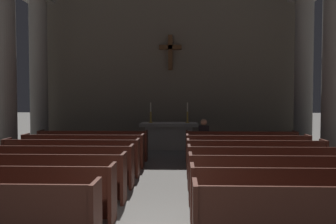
{
  "coord_description": "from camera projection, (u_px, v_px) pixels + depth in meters",
  "views": [
    {
      "loc": [
        0.46,
        -4.65,
        2.03
      ],
      "look_at": [
        0.0,
        8.24,
        1.47
      ],
      "focal_mm": 39.44,
      "sensor_mm": 36.0,
      "label": 1
    }
  ],
  "objects": [
    {
      "name": "pew_left_row_4",
      "position": [
        56.0,
        166.0,
        8.19
      ],
      "size": [
        3.42,
        0.5,
        0.95
      ],
      "color": "#4C2319",
      "rests_on": "ground"
    },
    {
      "name": "pew_right_row_5",
      "position": [
        256.0,
        158.0,
        9.17
      ],
      "size": [
        3.42,
        0.5,
        0.95
      ],
      "color": "#4C2319",
      "rests_on": "ground"
    },
    {
      "name": "pew_left_row_3",
      "position": [
        36.0,
        177.0,
        7.05
      ],
      "size": [
        3.42,
        0.5,
        0.95
      ],
      "color": "#4C2319",
      "rests_on": "ground"
    },
    {
      "name": "pew_right_row_2",
      "position": [
        300.0,
        196.0,
        5.74
      ],
      "size": [
        3.42,
        0.5,
        0.95
      ],
      "color": "#4C2319",
      "rests_on": "ground"
    },
    {
      "name": "pew_left_row_7",
      "position": [
        93.0,
        145.0,
        11.62
      ],
      "size": [
        3.42,
        0.5,
        0.95
      ],
      "color": "#4C2319",
      "rests_on": "ground"
    },
    {
      "name": "apse_with_cross",
      "position": [
        171.0,
        61.0,
        15.86
      ],
      "size": [
        11.54,
        0.43,
        7.04
      ],
      "color": "#706656",
      "rests_on": "ground"
    },
    {
      "name": "pew_left_row_2",
      "position": [
        8.0,
        193.0,
        5.91
      ],
      "size": [
        3.42,
        0.5,
        0.95
      ],
      "color": "#4C2319",
      "rests_on": "ground"
    },
    {
      "name": "column_right_third",
      "position": [
        334.0,
        69.0,
        11.48
      ],
      "size": [
        1.05,
        1.05,
        5.93
      ],
      "color": "gray",
      "rests_on": "ground"
    },
    {
      "name": "candlestick_right",
      "position": [
        187.0,
        116.0,
        14.01
      ],
      "size": [
        0.16,
        0.16,
        0.77
      ],
      "color": "#B79338",
      "rests_on": "altar"
    },
    {
      "name": "pew_right_row_3",
      "position": [
        280.0,
        179.0,
        6.89
      ],
      "size": [
        3.42,
        0.5,
        0.95
      ],
      "color": "#4C2319",
      "rests_on": "ground"
    },
    {
      "name": "candlestick_left",
      "position": [
        151.0,
        116.0,
        14.06
      ],
      "size": [
        0.16,
        0.16,
        0.77
      ],
      "color": "#B79338",
      "rests_on": "altar"
    },
    {
      "name": "column_right_fourth",
      "position": [
        304.0,
        74.0,
        14.29
      ],
      "size": [
        1.05,
        1.05,
        5.93
      ],
      "color": "gray",
      "rests_on": "ground"
    },
    {
      "name": "pew_right_row_4",
      "position": [
        266.0,
        167.0,
        8.03
      ],
      "size": [
        3.42,
        0.5,
        0.95
      ],
      "color": "#4C2319",
      "rests_on": "ground"
    },
    {
      "name": "lone_worshipper",
      "position": [
        204.0,
        139.0,
        11.53
      ],
      "size": [
        0.32,
        0.43,
        1.32
      ],
      "color": "#26262B",
      "rests_on": "ground"
    },
    {
      "name": "pew_left_row_6",
      "position": [
        84.0,
        151.0,
        10.48
      ],
      "size": [
        3.42,
        0.5,
        0.95
      ],
      "color": "#4C2319",
      "rests_on": "ground"
    },
    {
      "name": "pew_right_row_7",
      "position": [
        241.0,
        146.0,
        11.46
      ],
      "size": [
        3.42,
        0.5,
        0.95
      ],
      "color": "#4C2319",
      "rests_on": "ground"
    },
    {
      "name": "altar",
      "position": [
        169.0,
        135.0,
        14.06
      ],
      "size": [
        2.2,
        0.9,
        1.01
      ],
      "color": "#A8A399",
      "rests_on": "ground"
    },
    {
      "name": "column_left_fourth",
      "position": [
        39.0,
        75.0,
        14.66
      ],
      "size": [
        1.05,
        1.05,
        5.93
      ],
      "color": "gray",
      "rests_on": "ground"
    },
    {
      "name": "column_left_third",
      "position": [
        5.0,
        70.0,
        11.84
      ],
      "size": [
        1.05,
        1.05,
        5.93
      ],
      "color": "gray",
      "rests_on": "ground"
    },
    {
      "name": "pew_left_row_5",
      "position": [
        72.0,
        157.0,
        9.34
      ],
      "size": [
        3.42,
        0.5,
        0.95
      ],
      "color": "#4C2319",
      "rests_on": "ground"
    },
    {
      "name": "pew_right_row_6",
      "position": [
        247.0,
        152.0,
        10.32
      ],
      "size": [
        3.42,
        0.5,
        0.95
      ],
      "color": "#4C2319",
      "rests_on": "ground"
    },
    {
      "name": "pew_right_row_1",
      "position": [
        330.0,
        221.0,
        4.6
      ],
      "size": [
        3.42,
        0.5,
        0.95
      ],
      "color": "#4C2319",
      "rests_on": "ground"
    }
  ]
}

